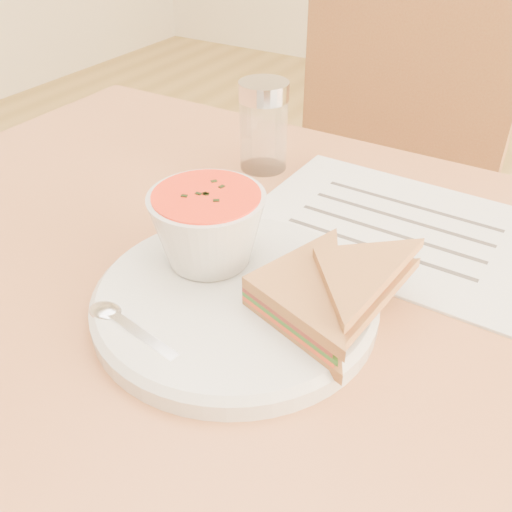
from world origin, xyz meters
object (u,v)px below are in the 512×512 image
Objects in this scene: dining_table at (251,486)px; chair_far at (351,217)px; soup_bowl at (208,231)px; plate at (235,301)px; condiment_shaker at (264,126)px.

chair_far is at bearing 100.26° from dining_table.
dining_table is at bearing 49.85° from soup_bowl.
condiment_shaker is at bearing 115.57° from plate.
condiment_shaker is (-0.01, -0.34, 0.31)m from chair_far.
soup_bowl is 0.25m from condiment_shaker.
chair_far is at bearing 97.23° from soup_bowl.
soup_bowl is (-0.05, 0.03, 0.05)m from plate.
chair_far is 3.83× the size of plate.
condiment_shaker reaches higher than dining_table.
plate is 2.39× the size of soup_bowl.
plate is at bearing -30.28° from soup_bowl.
chair_far reaches higher than dining_table.
chair_far is 8.68× the size of condiment_shaker.
plate is at bearing 103.81° from chair_far.
condiment_shaker is (-0.10, 0.20, 0.43)m from dining_table.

